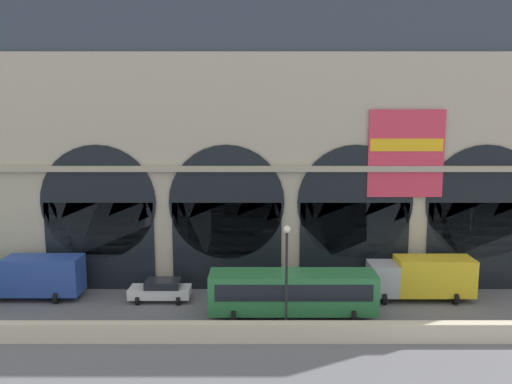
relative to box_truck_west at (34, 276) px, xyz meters
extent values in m
plane|color=slate|center=(19.09, -2.89, -1.70)|extent=(200.00, 200.00, 0.00)
cube|color=beige|center=(19.09, -7.24, -1.11)|extent=(90.00, 0.70, 1.18)
cube|color=#B2A891|center=(19.09, 4.79, 7.26)|extent=(50.57, 5.35, 17.91)
cube|color=#333D4C|center=(19.09, 5.09, 18.64)|extent=(50.57, 4.75, 4.85)
cube|color=black|center=(4.50, 2.06, 1.70)|extent=(8.32, 0.20, 6.80)
cylinder|color=black|center=(4.50, 2.06, 5.10)|extent=(8.75, 0.20, 8.75)
cube|color=black|center=(14.22, 2.06, 1.70)|extent=(8.32, 0.20, 6.80)
cylinder|color=black|center=(14.22, 2.06, 5.10)|extent=(8.75, 0.20, 8.75)
cube|color=black|center=(23.95, 2.06, 1.70)|extent=(8.32, 0.20, 6.80)
cylinder|color=black|center=(23.95, 2.06, 5.10)|extent=(8.75, 0.20, 8.75)
cube|color=black|center=(33.67, 2.06, 1.70)|extent=(8.32, 0.20, 6.80)
cylinder|color=black|center=(33.67, 2.06, 5.10)|extent=(8.75, 0.20, 8.75)
cube|color=#D8334C|center=(27.61, 1.94, 8.80)|extent=(5.64, 0.12, 6.50)
cube|color=yellow|center=(27.61, 1.86, 9.47)|extent=(5.42, 0.04, 0.94)
cube|color=#A49A85|center=(19.09, 1.96, 7.68)|extent=(50.57, 0.50, 0.44)
cube|color=#28479E|center=(0.89, 0.00, 0.07)|extent=(5.50, 2.30, 2.70)
cylinder|color=black|center=(-2.96, 1.03, -1.28)|extent=(0.28, 0.84, 0.84)
cylinder|color=black|center=(2.14, -1.04, -1.28)|extent=(0.28, 0.84, 0.84)
cylinder|color=black|center=(2.14, 1.03, -1.28)|extent=(0.28, 0.84, 0.84)
cube|color=white|center=(9.47, -0.46, -1.05)|extent=(4.40, 1.80, 0.70)
cube|color=black|center=(9.69, -0.46, -0.43)|extent=(2.46, 1.62, 0.55)
cylinder|color=black|center=(8.02, -1.27, -1.40)|extent=(0.28, 0.60, 0.60)
cylinder|color=black|center=(8.02, 0.35, -1.40)|extent=(0.28, 0.60, 0.60)
cylinder|color=black|center=(10.92, -1.27, -1.40)|extent=(0.28, 0.60, 0.60)
cylinder|color=black|center=(10.92, 0.35, -1.40)|extent=(0.28, 0.60, 0.60)
cube|color=#2D7A42|center=(18.86, -3.60, 0.10)|extent=(11.00, 2.50, 2.60)
cube|color=black|center=(18.86, -4.87, 0.45)|extent=(10.12, 0.04, 1.10)
cylinder|color=black|center=(15.01, -4.73, -1.20)|extent=(0.28, 1.00, 1.00)
cylinder|color=black|center=(15.01, -2.48, -1.20)|extent=(0.28, 1.00, 1.00)
cylinder|color=black|center=(22.71, -4.73, -1.20)|extent=(0.28, 1.00, 1.00)
cylinder|color=black|center=(22.71, -2.48, -1.20)|extent=(0.28, 1.00, 1.00)
cube|color=#ADB2B7|center=(25.67, -0.17, -0.13)|extent=(2.00, 2.30, 2.30)
cube|color=gold|center=(29.42, -0.17, 0.07)|extent=(5.50, 2.30, 2.70)
cylinder|color=black|center=(25.57, -1.21, -1.28)|extent=(0.28, 0.84, 0.84)
cylinder|color=black|center=(25.57, 0.86, -1.28)|extent=(0.28, 0.84, 0.84)
cylinder|color=black|center=(30.67, -1.21, -1.28)|extent=(0.28, 0.84, 0.84)
cylinder|color=black|center=(30.67, 0.86, -1.28)|extent=(0.28, 0.84, 0.84)
cylinder|color=black|center=(18.28, -6.44, 1.55)|extent=(0.16, 0.16, 6.50)
sphere|color=#F2EDCC|center=(18.28, -6.44, 4.98)|extent=(0.44, 0.44, 0.44)
camera|label=1|loc=(16.44, -36.07, 11.77)|focal=35.93mm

